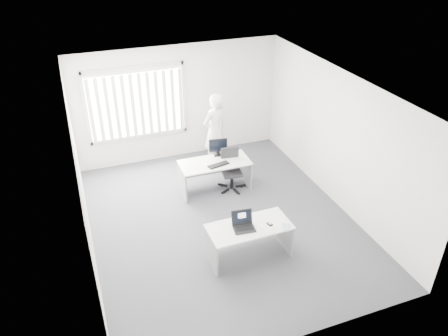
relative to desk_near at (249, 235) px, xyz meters
name	(u,v)px	position (x,y,z in m)	size (l,w,h in m)	color
ground	(222,221)	(-0.10, 1.13, -0.48)	(6.00, 6.00, 0.00)	#525259
wall_back	(178,103)	(-0.10, 4.13, 0.92)	(5.00, 0.02, 2.80)	silver
wall_front	(302,267)	(-0.10, -1.87, 0.92)	(5.00, 0.02, 2.80)	silver
wall_left	(81,186)	(-2.60, 1.13, 0.92)	(0.02, 6.00, 2.80)	silver
wall_right	(338,139)	(2.40, 1.13, 0.92)	(0.02, 6.00, 2.80)	silver
ceiling	(221,88)	(-0.10, 1.13, 2.32)	(5.00, 6.00, 0.02)	white
window	(137,103)	(-1.10, 4.09, 1.07)	(2.32, 0.06, 1.76)	#B9B8B4
blinds	(137,105)	(-1.10, 4.03, 1.04)	(2.20, 0.10, 1.50)	white
desk_near	(249,235)	(0.00, 0.00, 0.00)	(1.47, 0.70, 0.66)	silver
desk_far	(215,170)	(0.17, 2.29, 0.02)	(1.53, 0.74, 0.69)	silver
office_chair	(231,176)	(0.53, 2.22, -0.19)	(0.60, 0.60, 0.94)	black
person	(215,131)	(0.54, 3.31, 0.44)	(0.67, 0.44, 1.85)	silver
laptop	(244,223)	(-0.12, -0.05, 0.33)	(0.36, 0.32, 0.28)	black
paper_sheet	(270,225)	(0.35, -0.11, 0.19)	(0.32, 0.23, 0.00)	white
mouse	(270,224)	(0.35, -0.08, 0.21)	(0.06, 0.10, 0.04)	#B9B9BC
booklet	(286,227)	(0.59, -0.25, 0.19)	(0.13, 0.19, 0.01)	white
keyboard	(218,165)	(0.20, 2.13, 0.22)	(0.47, 0.16, 0.02)	black
monitor	(218,147)	(0.34, 2.54, 0.42)	(0.41, 0.12, 0.41)	black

